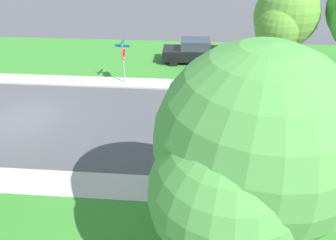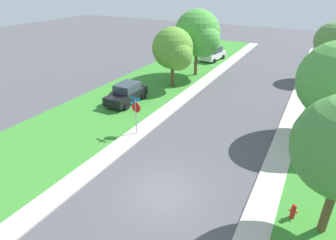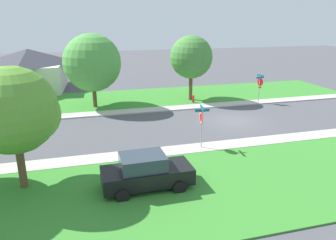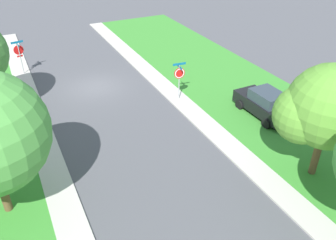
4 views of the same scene
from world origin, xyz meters
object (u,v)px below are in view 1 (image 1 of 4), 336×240
at_px(car_black_across_road, 193,51).
at_px(tree_corner_large, 284,19).
at_px(stop_sign_far_corner, 123,56).
at_px(tree_sidewalk_far, 247,154).

height_order(car_black_across_road, tree_corner_large, tree_corner_large).
xyz_separation_m(stop_sign_far_corner, tree_sidewalk_far, (11.97, 5.64, 2.05)).
height_order(stop_sign_far_corner, tree_corner_large, tree_corner_large).
distance_m(tree_sidewalk_far, tree_corner_large, 14.71).
relative_size(stop_sign_far_corner, tree_sidewalk_far, 0.42).
distance_m(car_black_across_road, tree_sidewalk_far, 16.27).
height_order(stop_sign_far_corner, tree_sidewalk_far, tree_sidewalk_far).
xyz_separation_m(stop_sign_far_corner, tree_corner_large, (-2.13, 9.83, 1.89)).
xyz_separation_m(car_black_across_road, tree_sidewalk_far, (15.92, 1.34, 3.06)).
bearing_deg(car_black_across_road, tree_sidewalk_far, 4.80).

